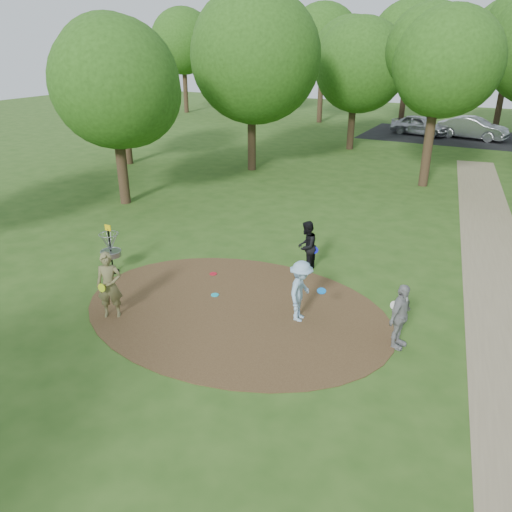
% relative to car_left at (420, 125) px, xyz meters
% --- Properties ---
extents(ground, '(100.00, 100.00, 0.00)m').
position_rel_car_left_xyz_m(ground, '(1.03, -29.53, -0.73)').
color(ground, '#2D5119').
rests_on(ground, ground).
extents(dirt_clearing, '(8.40, 8.40, 0.02)m').
position_rel_car_left_xyz_m(dirt_clearing, '(1.03, -29.53, -0.72)').
color(dirt_clearing, '#47301C').
rests_on(dirt_clearing, ground).
extents(footpath, '(7.55, 39.89, 0.01)m').
position_rel_car_left_xyz_m(footpath, '(7.53, -27.53, -0.72)').
color(footpath, '#8C7A5B').
rests_on(footpath, ground).
extents(parking_lot, '(14.00, 8.00, 0.01)m').
position_rel_car_left_xyz_m(parking_lot, '(3.03, 0.47, -0.72)').
color(parking_lot, black).
rests_on(parking_lot, ground).
extents(player_observer_with_disc, '(0.77, 0.70, 1.77)m').
position_rel_car_left_xyz_m(player_observer_with_disc, '(-1.60, -31.27, 0.16)').
color(player_observer_with_disc, brown).
rests_on(player_observer_with_disc, ground).
extents(player_throwing_with_disc, '(1.03, 1.09, 1.61)m').
position_rel_car_left_xyz_m(player_throwing_with_disc, '(2.74, -29.18, 0.08)').
color(player_throwing_with_disc, '#96BFDF').
rests_on(player_throwing_with_disc, ground).
extents(player_walking_with_disc, '(0.69, 0.81, 1.60)m').
position_rel_car_left_xyz_m(player_walking_with_disc, '(1.73, -26.35, 0.07)').
color(player_walking_with_disc, black).
rests_on(player_walking_with_disc, ground).
extents(player_waiting_with_disc, '(0.58, 1.00, 1.59)m').
position_rel_car_left_xyz_m(player_waiting_with_disc, '(5.21, -29.25, 0.07)').
color(player_waiting_with_disc, gray).
rests_on(player_waiting_with_disc, ground).
extents(disc_ground_cyan, '(0.22, 0.22, 0.02)m').
position_rel_car_left_xyz_m(disc_ground_cyan, '(0.14, -29.10, -0.70)').
color(disc_ground_cyan, '#1AB8D0').
rests_on(disc_ground_cyan, dirt_clearing).
extents(disc_ground_red, '(0.22, 0.22, 0.02)m').
position_rel_car_left_xyz_m(disc_ground_red, '(-0.64, -27.96, -0.70)').
color(disc_ground_red, red).
rests_on(disc_ground_red, dirt_clearing).
extents(car_left, '(4.56, 2.70, 1.45)m').
position_rel_car_left_xyz_m(car_left, '(0.00, 0.00, 0.00)').
color(car_left, '#A5A6AD').
rests_on(car_left, ground).
extents(car_right, '(4.93, 2.57, 1.55)m').
position_rel_car_left_xyz_m(car_right, '(3.69, 0.02, 0.05)').
color(car_right, '#9A9DA1').
rests_on(car_right, ground).
extents(disc_golf_basket, '(0.63, 0.63, 1.54)m').
position_rel_car_left_xyz_m(disc_golf_basket, '(-3.47, -29.23, 0.15)').
color(disc_golf_basket, black).
rests_on(disc_golf_basket, ground).
extents(tree_ring, '(36.83, 46.05, 9.61)m').
position_rel_car_left_xyz_m(tree_ring, '(2.50, -19.40, 4.51)').
color(tree_ring, '#332316').
rests_on(tree_ring, ground).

